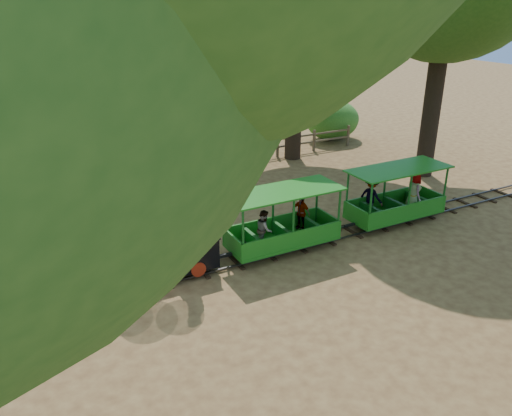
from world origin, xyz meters
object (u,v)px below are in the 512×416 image
locomotive (158,214)px  carriage_rear (393,199)px  fence (172,160)px  carriage_front (282,227)px

locomotive → carriage_rear: locomotive is taller
locomotive → fence: locomotive is taller
carriage_front → fence: (-0.47, 7.99, -0.15)m
carriage_rear → carriage_front: bearing=-179.9°
locomotive → fence: bearing=69.1°
carriage_front → fence: bearing=93.3°
carriage_front → fence: 8.01m
fence → locomotive: bearing=-110.9°
carriage_front → carriage_rear: same height
locomotive → carriage_front: (3.50, -0.06, -1.09)m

